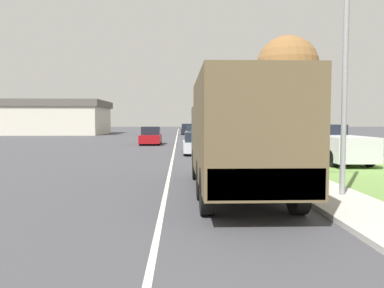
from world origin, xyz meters
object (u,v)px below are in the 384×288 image
car_nearest_ahead (197,144)px  car_second_ahead (151,137)px  car_third_ahead (193,132)px  lamp_post (339,27)px  military_truck (237,133)px  pickup_truck (332,144)px  car_fourth_ahead (187,130)px

car_nearest_ahead → car_second_ahead: (-3.63, 9.00, 0.08)m
car_nearest_ahead → car_second_ahead: bearing=112.0°
car_third_ahead → lamp_post: size_ratio=0.59×
military_truck → pickup_truck: military_truck is taller
car_second_ahead → pickup_truck: 17.63m
car_nearest_ahead → car_third_ahead: 22.21m
car_fourth_ahead → car_second_ahead: bearing=-98.8°
military_truck → car_fourth_ahead: bearing=90.6°
car_second_ahead → car_nearest_ahead: bearing=-68.0°
military_truck → car_second_ahead: size_ratio=1.90×
car_nearest_ahead → car_second_ahead: size_ratio=1.14×
car_second_ahead → car_fourth_ahead: car_fourth_ahead is taller
car_nearest_ahead → car_fourth_ahead: (0.03, 32.69, 0.10)m
military_truck → pickup_truck: size_ratio=1.38×
military_truck → pickup_truck: bearing=53.1°
lamp_post → car_fourth_ahead: bearing=93.7°
car_nearest_ahead → car_third_ahead: bearing=88.7°
pickup_truck → military_truck: bearing=-126.9°
car_nearest_ahead → pickup_truck: 8.50m
car_fourth_ahead → lamp_post: bearing=-86.3°
pickup_truck → car_fourth_ahead: bearing=99.8°
military_truck → lamp_post: 3.81m
car_third_ahead → car_nearest_ahead: bearing=-91.3°
car_second_ahead → car_third_ahead: bearing=72.6°
car_third_ahead → car_fourth_ahead: car_fourth_ahead is taller
car_fourth_ahead → lamp_post: size_ratio=0.57×
car_nearest_ahead → lamp_post: (3.07, -14.09, 3.90)m
car_nearest_ahead → car_second_ahead: car_second_ahead is taller
car_fourth_ahead → car_third_ahead: bearing=-87.4°
pickup_truck → lamp_post: 10.09m
military_truck → pickup_truck: (6.05, 8.04, -0.84)m
military_truck → lamp_post: lamp_post is taller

